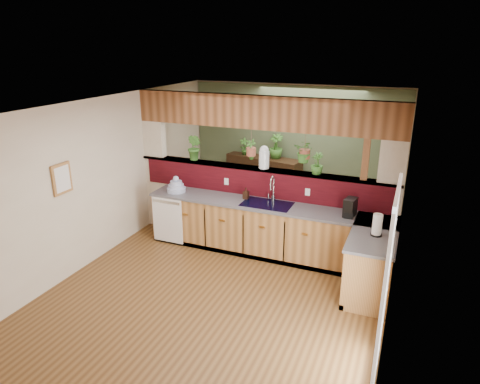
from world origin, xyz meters
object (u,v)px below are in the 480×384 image
at_px(soap_dispenser, 246,193).
at_px(glass_jar, 264,157).
at_px(paper_towel, 377,225).
at_px(faucet, 272,188).
at_px(shelving_console, 263,181).
at_px(coffee_maker, 350,208).
at_px(dish_stack, 176,187).

xyz_separation_m(soap_dispenser, glass_jar, (0.21, 0.28, 0.59)).
height_order(paper_towel, glass_jar, glass_jar).
height_order(faucet, soap_dispenser, faucet).
distance_m(glass_jar, shelving_console, 2.29).
xyz_separation_m(soap_dispenser, coffee_maker, (1.74, -0.11, 0.03)).
distance_m(soap_dispenser, glass_jar, 0.68).
height_order(faucet, paper_towel, faucet).
xyz_separation_m(faucet, shelving_console, (-0.90, 2.12, -0.64)).
xyz_separation_m(dish_stack, paper_towel, (3.47, -0.53, 0.06)).
xyz_separation_m(dish_stack, soap_dispenser, (1.28, 0.13, 0.01)).
bearing_deg(coffee_maker, shelving_console, 144.01).
xyz_separation_m(faucet, dish_stack, (-1.73, -0.19, -0.15)).
height_order(faucet, coffee_maker, faucet).
bearing_deg(shelving_console, glass_jar, -59.46).
relative_size(faucet, glass_jar, 1.15).
xyz_separation_m(faucet, coffee_maker, (1.30, -0.17, -0.11)).
height_order(faucet, glass_jar, glass_jar).
distance_m(dish_stack, soap_dispenser, 1.29).
bearing_deg(shelving_console, soap_dispenser, -67.05).
bearing_deg(glass_jar, coffee_maker, -14.11).
height_order(faucet, shelving_console, faucet).
bearing_deg(paper_towel, soap_dispenser, 163.21).
bearing_deg(faucet, dish_stack, -173.87).
relative_size(soap_dispenser, glass_jar, 0.50).
bearing_deg(dish_stack, shelving_console, 70.26).
bearing_deg(coffee_maker, paper_towel, -40.79).
relative_size(dish_stack, coffee_maker, 1.16).
bearing_deg(coffee_maker, glass_jar, 176.04).
bearing_deg(soap_dispenser, dish_stack, -174.33).
height_order(soap_dispenser, coffee_maker, coffee_maker).
distance_m(dish_stack, coffee_maker, 3.02).
distance_m(paper_towel, glass_jar, 2.25).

